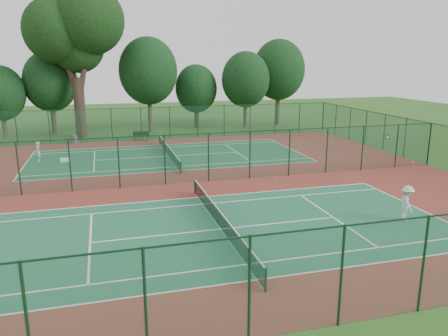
{
  "coord_description": "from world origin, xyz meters",
  "views": [
    {
      "loc": [
        -5.42,
        -29.13,
        8.43
      ],
      "look_at": [
        1.92,
        -2.71,
        1.6
      ],
      "focal_mm": 35.0,
      "sensor_mm": 36.0,
      "label": 1
    }
  ],
  "objects_px": {
    "player_far": "(38,152)",
    "bench": "(141,136)",
    "player_near": "(407,203)",
    "kit_bag": "(65,160)",
    "trash_bin": "(75,140)",
    "big_tree": "(75,30)"
  },
  "relations": [
    {
      "from": "kit_bag",
      "to": "player_near",
      "type": "bearing_deg",
      "value": -54.5
    },
    {
      "from": "player_near",
      "to": "bench",
      "type": "relative_size",
      "value": 1.12
    },
    {
      "from": "player_far",
      "to": "bench",
      "type": "height_order",
      "value": "player_far"
    },
    {
      "from": "bench",
      "to": "kit_bag",
      "type": "distance_m",
      "value": 10.85
    },
    {
      "from": "big_tree",
      "to": "bench",
      "type": "bearing_deg",
      "value": -35.78
    },
    {
      "from": "trash_bin",
      "to": "bench",
      "type": "relative_size",
      "value": 0.49
    },
    {
      "from": "player_far",
      "to": "big_tree",
      "type": "distance_m",
      "value": 16.22
    },
    {
      "from": "player_far",
      "to": "kit_bag",
      "type": "bearing_deg",
      "value": 56.26
    },
    {
      "from": "kit_bag",
      "to": "big_tree",
      "type": "height_order",
      "value": "big_tree"
    },
    {
      "from": "trash_bin",
      "to": "kit_bag",
      "type": "bearing_deg",
      "value": -92.85
    },
    {
      "from": "player_far",
      "to": "trash_bin",
      "type": "distance_m",
      "value": 8.04
    },
    {
      "from": "player_near",
      "to": "trash_bin",
      "type": "distance_m",
      "value": 33.45
    },
    {
      "from": "player_near",
      "to": "kit_bag",
      "type": "xyz_separation_m",
      "value": [
        -18.7,
        19.66,
        -0.81
      ]
    },
    {
      "from": "trash_bin",
      "to": "big_tree",
      "type": "xyz_separation_m",
      "value": [
        0.64,
        4.2,
        11.06
      ]
    },
    {
      "from": "bench",
      "to": "big_tree",
      "type": "bearing_deg",
      "value": 153.62
    },
    {
      "from": "trash_bin",
      "to": "big_tree",
      "type": "bearing_deg",
      "value": 81.32
    },
    {
      "from": "big_tree",
      "to": "trash_bin",
      "type": "bearing_deg",
      "value": -98.68
    },
    {
      "from": "player_far",
      "to": "bench",
      "type": "xyz_separation_m",
      "value": [
        9.3,
        7.43,
        -0.31
      ]
    },
    {
      "from": "trash_bin",
      "to": "player_near",
      "type": "bearing_deg",
      "value": -56.86
    },
    {
      "from": "player_far",
      "to": "trash_bin",
      "type": "relative_size",
      "value": 1.97
    },
    {
      "from": "player_near",
      "to": "big_tree",
      "type": "xyz_separation_m",
      "value": [
        -17.65,
        32.21,
        10.52
      ]
    },
    {
      "from": "player_near",
      "to": "kit_bag",
      "type": "height_order",
      "value": "player_near"
    }
  ]
}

